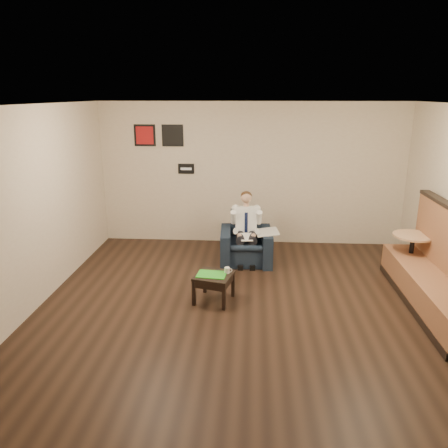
# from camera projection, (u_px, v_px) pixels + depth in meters

# --- Properties ---
(ground) EXTENTS (6.00, 6.00, 0.00)m
(ground) POSITION_uv_depth(u_px,v_px,m) (248.00, 310.00, 6.16)
(ground) COLOR black
(ground) RESTS_ON ground
(wall_back) EXTENTS (6.00, 0.02, 2.80)m
(wall_back) POSITION_uv_depth(u_px,v_px,m) (252.00, 174.00, 8.63)
(wall_back) COLOR beige
(wall_back) RESTS_ON ground
(wall_front) EXTENTS (6.00, 0.02, 2.80)m
(wall_front) POSITION_uv_depth(u_px,v_px,m) (245.00, 334.00, 2.89)
(wall_front) COLOR beige
(wall_front) RESTS_ON ground
(wall_left) EXTENTS (0.02, 6.00, 2.80)m
(wall_left) POSITION_uv_depth(u_px,v_px,m) (30.00, 211.00, 5.96)
(wall_left) COLOR beige
(wall_left) RESTS_ON ground
(ceiling) EXTENTS (6.00, 6.00, 0.02)m
(ceiling) POSITION_uv_depth(u_px,v_px,m) (252.00, 105.00, 5.36)
(ceiling) COLOR white
(ceiling) RESTS_ON wall_back
(seating_sign) EXTENTS (0.32, 0.02, 0.20)m
(seating_sign) POSITION_uv_depth(u_px,v_px,m) (186.00, 169.00, 8.67)
(seating_sign) COLOR black
(seating_sign) RESTS_ON wall_back
(art_print_left) EXTENTS (0.42, 0.03, 0.42)m
(art_print_left) POSITION_uv_depth(u_px,v_px,m) (145.00, 135.00, 8.53)
(art_print_left) COLOR #AE1517
(art_print_left) RESTS_ON wall_back
(art_print_right) EXTENTS (0.42, 0.03, 0.42)m
(art_print_right) POSITION_uv_depth(u_px,v_px,m) (173.00, 135.00, 8.50)
(art_print_right) COLOR black
(art_print_right) RESTS_ON wall_back
(armchair) EXTENTS (0.95, 0.95, 0.88)m
(armchair) POSITION_uv_depth(u_px,v_px,m) (246.00, 239.00, 7.82)
(armchair) COLOR black
(armchair) RESTS_ON ground
(seated_man) EXTENTS (0.61, 0.88, 1.20)m
(seated_man) POSITION_uv_depth(u_px,v_px,m) (246.00, 232.00, 7.67)
(seated_man) COLOR white
(seated_man) RESTS_ON armchair
(lap_papers) EXTENTS (0.23, 0.31, 0.01)m
(lap_papers) POSITION_uv_depth(u_px,v_px,m) (246.00, 237.00, 7.59)
(lap_papers) COLOR white
(lap_papers) RESTS_ON seated_man
(newspaper) EXTENTS (0.43, 0.51, 0.01)m
(newspaper) POSITION_uv_depth(u_px,v_px,m) (267.00, 232.00, 7.68)
(newspaper) COLOR silver
(newspaper) RESTS_ON armchair
(side_table) EXTENTS (0.62, 0.62, 0.42)m
(side_table) POSITION_uv_depth(u_px,v_px,m) (214.00, 288.00, 6.38)
(side_table) COLOR black
(side_table) RESTS_ON ground
(green_folder) EXTENTS (0.45, 0.34, 0.01)m
(green_folder) POSITION_uv_depth(u_px,v_px,m) (212.00, 274.00, 6.31)
(green_folder) COLOR green
(green_folder) RESTS_ON side_table
(coffee_mug) EXTENTS (0.09, 0.09, 0.09)m
(coffee_mug) POSITION_uv_depth(u_px,v_px,m) (227.00, 270.00, 6.36)
(coffee_mug) COLOR white
(coffee_mug) RESTS_ON side_table
(smartphone) EXTENTS (0.14, 0.11, 0.01)m
(smartphone) POSITION_uv_depth(u_px,v_px,m) (220.00, 271.00, 6.44)
(smartphone) COLOR black
(smartphone) RESTS_ON side_table
(banquette) EXTENTS (0.65, 2.73, 1.40)m
(banquette) POSITION_uv_depth(u_px,v_px,m) (436.00, 261.00, 6.06)
(banquette) COLOR brown
(banquette) RESTS_ON ground
(cafe_table) EXTENTS (0.82, 0.82, 0.78)m
(cafe_table) POSITION_uv_depth(u_px,v_px,m) (410.00, 258.00, 7.05)
(cafe_table) COLOR tan
(cafe_table) RESTS_ON ground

